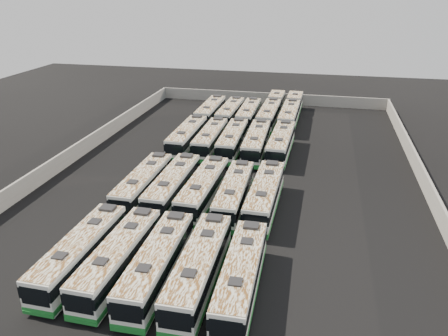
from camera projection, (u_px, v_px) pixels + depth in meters
The scene contains 22 objects.
ground at pixel (235, 175), 54.97m from camera, with size 140.00×140.00×0.00m, color black.
perimeter_wall at pixel (235, 167), 54.54m from camera, with size 45.20×73.20×2.20m.
bus_front_far_left at pixel (81, 253), 36.09m from camera, with size 2.77×12.23×3.44m.
bus_front_left at pixel (119, 258), 35.39m from camera, with size 2.81×12.28×3.45m.
bus_front_center at pixel (157, 264), 34.64m from camera, with size 2.78×12.30×3.46m.
bus_front_right at pixel (199, 268), 34.04m from camera, with size 2.79×12.56×3.53m.
bus_front_far_right at pixel (241, 276), 33.23m from camera, with size 2.78×12.14×3.41m.
bus_midfront_far_left at pixel (143, 184), 48.37m from camera, with size 2.60×12.26×3.45m.
bus_midfront_left at pixel (173, 186), 47.84m from camera, with size 2.72×12.55×3.53m.
bus_midfront_center at pixel (203, 189), 47.13m from camera, with size 2.94×12.46×3.49m.
bus_midfront_right at pixel (234, 194), 46.25m from camera, with size 2.80×12.09×3.39m.
bus_midfront_far_right at pixel (265, 196), 45.69m from camera, with size 2.86×12.57×3.53m.
bus_midback_far_left at pixel (187, 137), 63.11m from camera, with size 2.67×12.57×3.54m.
bus_midback_left at pixel (210, 139), 62.57m from camera, with size 2.65×12.09×3.40m.
bus_midback_center at pixel (233, 140), 61.84m from camera, with size 2.87×12.37×3.47m.
bus_midback_right at pixel (256, 142), 60.96m from camera, with size 2.93×12.57×3.53m.
bus_midback_far_right at pixel (281, 144), 60.49m from camera, with size 2.97×12.59×3.53m.
bus_back_far_left at pixel (211, 112), 75.57m from camera, with size 2.62×12.36×3.48m.
bus_back_left at pixel (230, 113), 74.95m from camera, with size 2.78×12.08×3.39m.
bus_back_center at pixel (249, 114), 74.15m from camera, with size 2.67×12.15×3.42m.
bus_back_right at pixel (272, 110), 76.39m from camera, with size 2.93×19.32×3.50m.
bus_back_far_right at pixel (291, 112), 75.71m from camera, with size 2.97×19.28×3.49m.
Camera 1 is at (9.55, -49.35, 22.32)m, focal length 35.00 mm.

